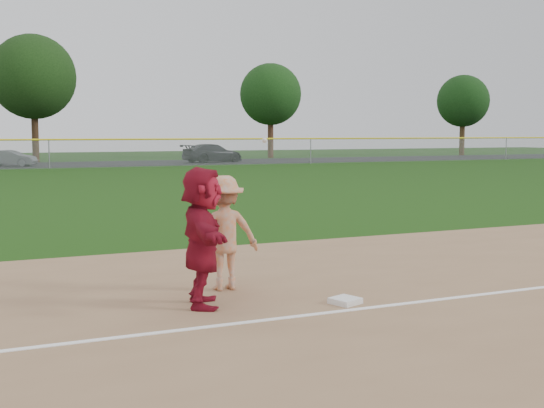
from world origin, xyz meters
name	(u,v)px	position (x,y,z in m)	size (l,w,h in m)	color
ground	(312,300)	(0.00, 0.00, 0.00)	(160.00, 160.00, 0.00)	#163B0B
foul_line	(338,312)	(0.00, -0.80, 0.03)	(60.00, 0.10, 0.01)	white
parking_asphalt	(42,165)	(0.00, 46.00, 0.01)	(120.00, 10.00, 0.01)	black
first_base	(345,301)	(0.32, -0.43, 0.06)	(0.37, 0.37, 0.08)	white
base_runner	(202,237)	(-1.61, 0.27, 1.02)	(1.85, 0.59, 2.00)	maroon
car_mid	(11,158)	(-2.26, 44.76, 0.60)	(1.25, 3.59, 1.18)	#575A5F
car_right	(213,153)	(13.48, 45.20, 0.77)	(2.13, 5.25, 1.52)	black
first_base_play	(224,233)	(-0.99, 1.14, 0.92)	(1.18, 0.78, 2.39)	#A6A6A8
outfield_fence	(49,140)	(0.00, 40.00, 1.96)	(110.00, 0.12, 110.00)	#999EA0
tree_2	(33,77)	(0.00, 51.50, 7.06)	(7.00, 7.00, 10.58)	#342213
tree_3	(271,95)	(22.00, 52.80, 6.16)	(6.00, 6.00, 9.19)	#3E2416
tree_4	(463,101)	(44.00, 51.20, 5.85)	(5.60, 5.60, 8.67)	#3C2915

